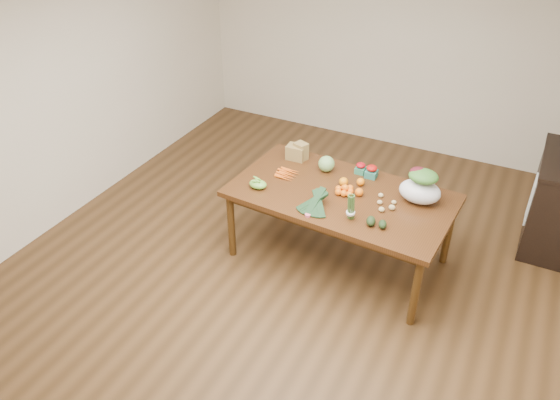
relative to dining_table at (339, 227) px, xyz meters
The scene contains 25 objects.
floor 0.66m from the dining_table, 135.84° to the right, with size 6.00×6.00×0.00m, color #52361C.
room_walls 1.12m from the dining_table, 135.84° to the right, with size 5.02×6.02×2.70m.
dining_table is the anchor object (origin of this frame).
cabinet 2.21m from the dining_table, 34.11° to the left, with size 0.52×1.02×0.94m, color black.
dish_towel 1.88m from the dining_table, 33.02° to the left, with size 0.02×0.28×0.45m, color white.
paper_bag 0.89m from the dining_table, 148.15° to the left, with size 0.25×0.21×0.18m, color olive, non-canonical shape.
cabbage 0.62m from the dining_table, 132.05° to the left, with size 0.16×0.16×0.16m, color #83B166.
strawberry_basket_a 0.60m from the dining_table, 86.31° to the left, with size 0.09×0.09×0.09m, color red, non-canonical shape.
strawberry_basket_b 0.60m from the dining_table, 69.89° to the left, with size 0.11×0.11×0.10m, color red, non-canonical shape.
orange_a 0.44m from the dining_table, 104.30° to the left, with size 0.08×0.08×0.08m, color #FF9A0F.
orange_b 0.47m from the dining_table, 63.10° to the left, with size 0.07×0.07×0.07m, color #FF600F.
orange_c 0.44m from the dining_table, 12.39° to the left, with size 0.08×0.08×0.08m, color orange.
mandarin_cluster 0.43m from the dining_table, 15.23° to the left, with size 0.18×0.18×0.10m, color #EA570E, non-canonical shape.
carrots 0.71m from the dining_table, behind, with size 0.22×0.22×0.03m, color #F65214, non-canonical shape.
snap_pea_bag 0.87m from the dining_table, 160.54° to the right, with size 0.17×0.13×0.08m, color #6DB63D.
kale_bunch 0.60m from the dining_table, 108.01° to the right, with size 0.32×0.40×0.16m, color black, non-canonical shape.
asparagus_bundle 0.64m from the dining_table, 58.44° to the right, with size 0.08×0.08×0.25m, color #457234, non-canonical shape.
potato_a 0.54m from the dining_table, ahead, with size 0.05×0.04×0.04m, color tan.
potato_b 0.59m from the dining_table, 16.14° to the right, with size 0.05×0.05×0.05m, color tan.
potato_c 0.62m from the dining_table, ahead, with size 0.04×0.04×0.04m, color #D0C178.
potato_d 0.53m from the dining_table, 16.25° to the left, with size 0.05×0.04×0.04m, color #D5BE7B.
potato_e 0.63m from the dining_table, ahead, with size 0.06×0.05×0.05m, color tan.
avocado_a 0.67m from the dining_table, 41.33° to the right, with size 0.08×0.11×0.08m, color black.
avocado_b 0.73m from the dining_table, 34.66° to the right, with size 0.07×0.10×0.07m, color black.
salad_bag 0.86m from the dining_table, 15.79° to the left, with size 0.37×0.28×0.29m, color silver, non-canonical shape.
Camera 1 is at (1.77, -3.61, 3.43)m, focal length 35.00 mm.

